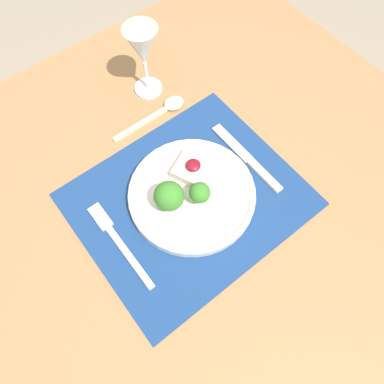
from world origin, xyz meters
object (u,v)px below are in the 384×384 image
at_px(knife, 251,162).
at_px(wine_glass_near, 143,49).
at_px(fork, 117,239).
at_px(spoon, 164,109).
at_px(dinner_plate, 190,193).

xyz_separation_m(knife, wine_glass_near, (-0.05, 0.29, 0.11)).
bearing_deg(knife, fork, 175.71).
relative_size(knife, spoon, 1.09).
height_order(dinner_plate, fork, dinner_plate).
xyz_separation_m(dinner_plate, wine_glass_near, (0.09, 0.27, 0.09)).
distance_m(knife, wine_glass_near, 0.31).
distance_m(dinner_plate, knife, 0.14).
distance_m(dinner_plate, fork, 0.16).
xyz_separation_m(fork, spoon, (0.24, 0.19, -0.00)).
relative_size(knife, wine_glass_near, 1.20).
distance_m(fork, wine_glass_near, 0.38).
relative_size(fork, knife, 1.00).
xyz_separation_m(dinner_plate, fork, (-0.16, 0.01, -0.01)).
xyz_separation_m(knife, spoon, (-0.06, 0.22, -0.00)).
height_order(knife, spoon, spoon).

